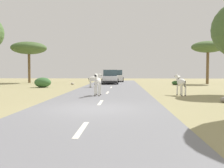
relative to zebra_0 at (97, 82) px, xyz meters
The scene contains 13 objects.
ground_plane 5.77m from the zebra_0, 85.76° to the right, with size 90.00×90.00×0.00m, color #998E60.
road 5.77m from the zebra_0, 84.84° to the right, with size 6.00×64.00×0.05m, color slate.
lane_markings 6.75m from the zebra_0, 85.61° to the right, with size 0.16×56.00×0.01m.
zebra_0 is the anchor object (origin of this frame).
zebra_1 5.63m from the zebra_0, ahead, with size 0.64×1.54×1.48m.
zebra_2 8.54m from the zebra_0, 97.81° to the left, with size 1.35×0.87×1.37m.
car_0 22.02m from the zebra_0, 88.17° to the left, with size 2.11×4.38×1.74m.
car_1 15.44m from the zebra_0, 89.80° to the left, with size 2.16×4.41×1.74m.
tree_0 20.90m from the zebra_0, 53.08° to the left, with size 4.08×4.08×5.40m.
tree_1 21.99m from the zebra_0, 121.45° to the left, with size 4.83×4.83×5.64m.
bush_0 10.93m from the zebra_0, 125.84° to the left, with size 1.66×1.49×0.99m, color #386633.
bush_2 16.18m from the zebra_0, 60.90° to the left, with size 0.81×0.73×0.49m, color #2D5628.
rock_2 14.45m from the zebra_0, 107.60° to the left, with size 0.38×0.40×0.25m, color #A89E8C.
Camera 1 is at (1.23, -10.98, 1.67)m, focal length 41.34 mm.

